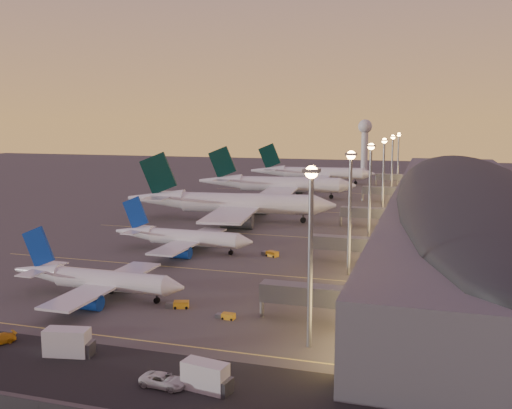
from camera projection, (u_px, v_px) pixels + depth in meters
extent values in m
plane|color=#423F3D|center=(190.00, 262.00, 129.63)|extent=(700.00, 700.00, 0.00)
cylinder|color=silver|center=(111.00, 281.00, 102.82)|extent=(21.70, 3.83, 3.69)
cone|color=silver|center=(175.00, 287.00, 99.10)|extent=(3.52, 3.71, 3.69)
cone|color=silver|center=(38.00, 271.00, 107.41)|extent=(9.81, 3.75, 3.69)
cube|color=silver|center=(106.00, 284.00, 103.23)|extent=(6.49, 31.11, 0.41)
cylinder|color=navy|center=(129.00, 281.00, 109.66)|extent=(4.91, 2.80, 2.77)
cylinder|color=navy|center=(88.00, 302.00, 96.75)|extent=(4.91, 2.80, 2.77)
cube|color=navy|center=(38.00, 247.00, 106.57)|extent=(6.76, 0.60, 8.01)
cube|color=silver|center=(43.00, 269.00, 106.98)|extent=(3.57, 11.21, 0.26)
cylinder|color=black|center=(157.00, 299.00, 100.51)|extent=(0.30, 0.30, 1.46)
cylinder|color=black|center=(157.00, 300.00, 100.54)|extent=(1.04, 0.65, 1.03)
cylinder|color=black|center=(111.00, 290.00, 106.16)|extent=(0.30, 0.30, 1.46)
cylinder|color=black|center=(111.00, 291.00, 106.19)|extent=(1.04, 0.65, 1.03)
cylinder|color=black|center=(95.00, 298.00, 101.28)|extent=(0.30, 0.30, 1.46)
cylinder|color=black|center=(95.00, 299.00, 101.31)|extent=(1.04, 0.65, 1.03)
cylinder|color=silver|center=(194.00, 238.00, 139.22)|extent=(22.87, 4.36, 3.88)
cone|color=silver|center=(245.00, 242.00, 135.12)|extent=(3.76, 3.96, 3.88)
cone|color=silver|center=(134.00, 232.00, 144.28)|extent=(10.37, 4.10, 3.88)
cube|color=silver|center=(190.00, 241.00, 139.66)|extent=(7.30, 32.81, 0.43)
cylinder|color=navy|center=(205.00, 240.00, 146.38)|extent=(5.21, 3.02, 2.91)
cylinder|color=navy|center=(180.00, 252.00, 132.87)|extent=(5.21, 3.02, 2.91)
cube|color=navy|center=(136.00, 213.00, 143.38)|extent=(7.12, 0.73, 8.42)
cube|color=silver|center=(139.00, 230.00, 143.80)|extent=(3.92, 11.84, 0.27)
cylinder|color=black|center=(231.00, 252.00, 136.65)|extent=(0.32, 0.32, 1.53)
cylinder|color=black|center=(231.00, 253.00, 136.68)|extent=(1.10, 0.70, 1.09)
cylinder|color=black|center=(192.00, 246.00, 142.74)|extent=(0.32, 0.32, 1.53)
cylinder|color=black|center=(192.00, 247.00, 142.77)|extent=(1.10, 0.70, 1.09)
cylinder|color=black|center=(183.00, 251.00, 137.63)|extent=(0.32, 0.32, 1.53)
cylinder|color=black|center=(183.00, 252.00, 137.67)|extent=(1.10, 0.70, 1.09)
cylinder|color=silver|center=(248.00, 203.00, 181.60)|extent=(42.71, 11.41, 6.39)
cone|color=silver|center=(325.00, 205.00, 177.31)|extent=(7.53, 7.16, 6.39)
cone|color=silver|center=(156.00, 199.00, 186.84)|extent=(19.71, 8.63, 6.39)
cube|color=silver|center=(242.00, 207.00, 182.12)|extent=(19.58, 62.79, 0.70)
cylinder|color=slate|center=(253.00, 207.00, 195.43)|extent=(10.05, 5.90, 4.79)
cylinder|color=slate|center=(237.00, 221.00, 168.97)|extent=(10.05, 5.90, 4.79)
cube|color=black|center=(158.00, 174.00, 185.46)|extent=(12.63, 2.46, 14.18)
cube|color=silver|center=(163.00, 196.00, 186.30)|extent=(9.43, 22.89, 0.45)
cylinder|color=black|center=(303.00, 219.00, 179.16)|extent=(0.57, 0.57, 2.56)
cylinder|color=black|center=(303.00, 220.00, 179.21)|extent=(1.91, 1.32, 1.79)
cylinder|color=black|center=(240.00, 215.00, 187.21)|extent=(0.57, 0.57, 2.56)
cylinder|color=black|center=(240.00, 216.00, 187.26)|extent=(1.91, 1.32, 1.79)
cylinder|color=black|center=(234.00, 219.00, 178.50)|extent=(0.57, 0.57, 2.56)
cylinder|color=black|center=(234.00, 220.00, 178.55)|extent=(1.91, 1.32, 1.79)
cylinder|color=silver|center=(290.00, 184.00, 236.76)|extent=(41.47, 10.35, 6.21)
cone|color=silver|center=(348.00, 186.00, 232.17)|extent=(7.22, 6.85, 6.21)
cone|color=silver|center=(220.00, 181.00, 242.38)|extent=(19.07, 8.06, 6.21)
cube|color=silver|center=(285.00, 187.00, 237.30)|extent=(17.95, 60.90, 0.68)
cylinder|color=slate|center=(292.00, 188.00, 250.16)|extent=(9.69, 5.57, 4.66)
cylinder|color=slate|center=(283.00, 196.00, 224.55)|extent=(9.69, 5.57, 4.66)
cube|color=black|center=(222.00, 162.00, 241.03)|extent=(12.27, 2.17, 13.77)
cube|color=silver|center=(225.00, 179.00, 241.81)|extent=(8.78, 22.16, 0.43)
cylinder|color=black|center=(331.00, 196.00, 234.08)|extent=(0.54, 0.54, 2.48)
cylinder|color=black|center=(331.00, 197.00, 234.13)|extent=(1.84, 1.26, 1.74)
cylinder|color=black|center=(283.00, 193.00, 242.25)|extent=(0.54, 0.54, 2.48)
cylinder|color=black|center=(283.00, 194.00, 242.31)|extent=(1.84, 1.26, 1.74)
cylinder|color=black|center=(280.00, 196.00, 233.82)|extent=(0.54, 0.54, 2.48)
cylinder|color=black|center=(280.00, 197.00, 233.88)|extent=(1.84, 1.26, 1.74)
cylinder|color=silver|center=(323.00, 173.00, 289.21)|extent=(39.66, 9.87, 5.94)
cone|color=silver|center=(369.00, 174.00, 284.80)|extent=(6.90, 6.55, 5.94)
cone|color=silver|center=(268.00, 171.00, 294.61)|extent=(18.24, 7.70, 5.94)
cube|color=silver|center=(319.00, 175.00, 289.73)|extent=(17.13, 58.24, 0.65)
cylinder|color=slate|center=(324.00, 177.00, 302.03)|extent=(9.27, 5.32, 4.45)
cylinder|color=slate|center=(319.00, 182.00, 277.53)|extent=(9.27, 5.32, 4.45)
cube|color=black|center=(269.00, 156.00, 293.31)|extent=(11.74, 2.07, 13.17)
cube|color=silver|center=(272.00, 169.00, 294.06)|extent=(8.38, 21.19, 0.42)
cylinder|color=black|center=(356.00, 182.00, 286.63)|extent=(0.52, 0.52, 2.37)
cylinder|color=black|center=(356.00, 183.00, 286.68)|extent=(1.76, 1.20, 1.66)
cylinder|color=black|center=(317.00, 180.00, 294.46)|extent=(0.52, 0.52, 2.37)
cylinder|color=black|center=(317.00, 181.00, 294.51)|extent=(1.76, 1.20, 1.66)
cylinder|color=black|center=(316.00, 182.00, 286.40)|extent=(0.52, 0.52, 2.37)
cylinder|color=black|center=(316.00, 183.00, 286.45)|extent=(1.76, 1.20, 1.66)
cube|color=#535358|center=(464.00, 204.00, 179.33)|extent=(40.00, 255.00, 12.00)
ellipsoid|color=#212426|center=(465.00, 185.00, 178.44)|extent=(39.00, 253.00, 10.92)
cube|color=#FFC15D|center=(398.00, 204.00, 185.33)|extent=(0.40, 244.80, 8.00)
cube|color=slate|center=(310.00, 295.00, 90.74)|extent=(16.00, 3.20, 3.00)
cylinder|color=gray|center=(262.00, 304.00, 93.39)|extent=(0.70, 0.70, 4.40)
cube|color=slate|center=(346.00, 243.00, 128.56)|extent=(16.00, 3.20, 3.00)
cylinder|color=gray|center=(311.00, 251.00, 131.22)|extent=(0.70, 0.70, 4.40)
cube|color=slate|center=(367.00, 213.00, 171.12)|extent=(16.00, 3.20, 3.00)
cylinder|color=gray|center=(341.00, 219.00, 173.78)|extent=(0.70, 0.70, 4.40)
cube|color=slate|center=(383.00, 190.00, 225.02)|extent=(16.00, 3.20, 3.00)
cylinder|color=gray|center=(362.00, 195.00, 227.68)|extent=(0.70, 0.70, 4.40)
cube|color=slate|center=(392.00, 177.00, 277.98)|extent=(16.00, 3.20, 3.00)
cylinder|color=gray|center=(376.00, 181.00, 280.64)|extent=(0.70, 0.70, 4.40)
cylinder|color=gray|center=(310.00, 261.00, 79.53)|extent=(0.70, 0.70, 25.00)
cube|color=gray|center=(311.00, 171.00, 77.66)|extent=(2.20, 2.20, 0.50)
sphere|color=#F5A650|center=(311.00, 172.00, 77.69)|extent=(1.80, 1.80, 1.80)
cylinder|color=gray|center=(350.00, 216.00, 117.35)|extent=(0.70, 0.70, 25.00)
cube|color=gray|center=(351.00, 154.00, 115.49)|extent=(2.20, 2.20, 0.50)
sphere|color=#F5A650|center=(351.00, 155.00, 115.52)|extent=(1.80, 1.80, 1.80)
cylinder|color=gray|center=(370.00, 192.00, 155.18)|extent=(0.70, 0.70, 25.00)
cube|color=gray|center=(371.00, 146.00, 153.32)|extent=(2.20, 2.20, 0.50)
sphere|color=#F5A650|center=(371.00, 146.00, 153.35)|extent=(1.80, 1.80, 1.80)
cylinder|color=gray|center=(383.00, 177.00, 197.74)|extent=(0.70, 0.70, 25.00)
cube|color=gray|center=(384.00, 140.00, 195.87)|extent=(2.20, 2.20, 0.50)
sphere|color=#F5A650|center=(384.00, 141.00, 195.90)|extent=(1.80, 1.80, 1.80)
cylinder|color=gray|center=(392.00, 167.00, 240.29)|extent=(0.70, 0.70, 25.00)
cube|color=gray|center=(393.00, 137.00, 238.43)|extent=(2.20, 2.20, 0.50)
sphere|color=#F5A650|center=(393.00, 137.00, 238.46)|extent=(1.80, 1.80, 1.80)
cylinder|color=gray|center=(398.00, 160.00, 282.85)|extent=(0.70, 0.70, 25.00)
cube|color=gray|center=(399.00, 134.00, 280.98)|extent=(2.20, 2.20, 0.50)
sphere|color=#F5A650|center=(399.00, 134.00, 281.01)|extent=(1.80, 1.80, 1.80)
cylinder|color=silver|center=(365.00, 150.00, 370.70)|extent=(4.40, 4.40, 26.00)
sphere|color=silver|center=(365.00, 126.00, 368.50)|extent=(9.00, 9.00, 9.00)
cube|color=black|center=(22.00, 360.00, 76.67)|extent=(260.00, 16.00, 0.01)
cube|color=#D8C659|center=(71.00, 332.00, 87.07)|extent=(90.00, 0.36, 0.00)
cube|color=#D8C659|center=(181.00, 268.00, 124.90)|extent=(90.00, 0.36, 0.00)
cube|color=#D8C659|center=(239.00, 233.00, 162.73)|extent=(90.00, 0.36, 0.00)
cube|color=#D8C659|center=(279.00, 210.00, 205.28)|extent=(90.00, 0.36, 0.00)
cube|color=#D8C659|center=(310.00, 192.00, 257.30)|extent=(90.00, 0.36, 0.00)
cylinder|color=#2D2D30|center=(39.00, 409.00, 61.70)|extent=(0.12, 0.12, 2.00)
cube|color=gold|center=(181.00, 304.00, 98.08)|extent=(2.92, 2.30, 1.17)
cube|color=slate|center=(170.00, 305.00, 98.08)|extent=(1.84, 1.77, 0.85)
cylinder|color=black|center=(187.00, 305.00, 98.93)|extent=(0.51, 0.33, 0.47)
cylinder|color=black|center=(186.00, 308.00, 97.35)|extent=(0.51, 0.33, 0.47)
cylinder|color=black|center=(176.00, 305.00, 98.91)|extent=(0.51, 0.33, 0.47)
cylinder|color=black|center=(175.00, 308.00, 97.33)|extent=(0.51, 0.33, 0.47)
cube|color=gold|center=(228.00, 316.00, 92.58)|extent=(2.13, 1.40, 0.95)
cube|color=slate|center=(220.00, 316.00, 93.12)|extent=(1.26, 1.18, 0.69)
cylinder|color=black|center=(234.00, 317.00, 92.96)|extent=(0.39, 0.17, 0.38)
cylinder|color=black|center=(231.00, 320.00, 91.76)|extent=(0.39, 0.17, 0.38)
cylinder|color=black|center=(226.00, 316.00, 93.48)|extent=(0.39, 0.17, 0.38)
cylinder|color=black|center=(222.00, 319.00, 92.28)|extent=(0.39, 0.17, 0.38)
cube|color=gold|center=(272.00, 254.00, 135.01)|extent=(3.19, 2.66, 1.25)
cube|color=slate|center=(266.00, 253.00, 136.36)|extent=(2.06, 2.00, 0.91)
cylinder|color=black|center=(278.00, 255.00, 135.05)|extent=(0.54, 0.39, 0.50)
cylinder|color=black|center=(273.00, 257.00, 133.76)|extent=(0.54, 0.39, 0.50)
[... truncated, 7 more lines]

